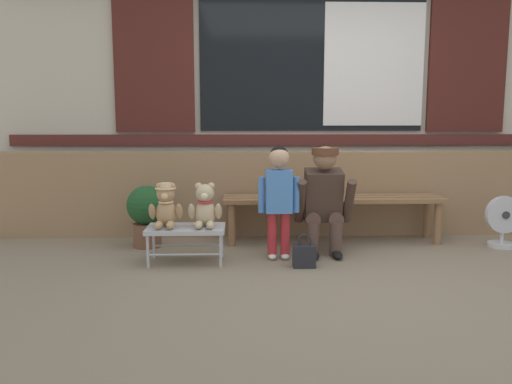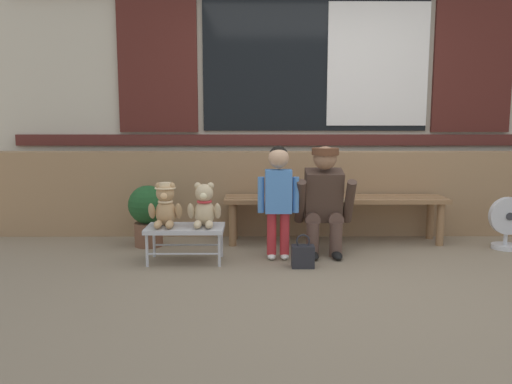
{
  "view_description": "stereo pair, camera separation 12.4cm",
  "coord_description": "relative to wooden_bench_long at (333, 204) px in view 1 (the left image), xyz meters",
  "views": [
    {
      "loc": [
        -0.79,
        -3.79,
        1.18
      ],
      "look_at": [
        -0.64,
        0.63,
        0.55
      ],
      "focal_mm": 36.19,
      "sensor_mm": 36.0,
      "label": 1
    },
    {
      "loc": [
        -0.66,
        -3.79,
        1.18
      ],
      "look_at": [
        -0.64,
        0.63,
        0.55
      ],
      "focal_mm": 36.19,
      "sensor_mm": 36.0,
      "label": 2
    }
  ],
  "objects": [
    {
      "name": "teddy_bear_with_hat",
      "position": [
        -1.5,
        -0.67,
        0.1
      ],
      "size": [
        0.28,
        0.27,
        0.36
      ],
      "color": "tan",
      "rests_on": "small_display_bench"
    },
    {
      "name": "handbag_on_ground",
      "position": [
        -0.38,
        -0.85,
        -0.28
      ],
      "size": [
        0.18,
        0.11,
        0.27
      ],
      "color": "#232328",
      "rests_on": "ground"
    },
    {
      "name": "wooden_bench_long",
      "position": [
        0.0,
        0.0,
        0.0
      ],
      "size": [
        2.1,
        0.4,
        0.44
      ],
      "color": "#8E6642",
      "rests_on": "ground"
    },
    {
      "name": "adult_crouching",
      "position": [
        -0.16,
        -0.44,
        0.11
      ],
      "size": [
        0.5,
        0.49,
        0.95
      ],
      "color": "brown",
      "rests_on": "ground"
    },
    {
      "name": "brick_low_wall",
      "position": [
        -0.11,
        0.37,
        0.05
      ],
      "size": [
        6.89,
        0.25,
        0.85
      ],
      "primitive_type": "cube",
      "color": "#997551",
      "rests_on": "ground"
    },
    {
      "name": "child_standing",
      "position": [
        -0.57,
        -0.59,
        0.22
      ],
      "size": [
        0.35,
        0.18,
        0.96
      ],
      "color": "#B7282D",
      "rests_on": "ground"
    },
    {
      "name": "small_display_bench",
      "position": [
        -1.34,
        -0.68,
        -0.11
      ],
      "size": [
        0.64,
        0.36,
        0.3
      ],
      "color": "#BCBCC1",
      "rests_on": "ground"
    },
    {
      "name": "ground_plane",
      "position": [
        -0.11,
        -1.06,
        -0.37
      ],
      "size": [
        60.0,
        60.0,
        0.0
      ],
      "primitive_type": "plane",
      "color": "#84725B"
    },
    {
      "name": "teddy_bear_plain",
      "position": [
        -1.18,
        -0.67,
        0.09
      ],
      "size": [
        0.28,
        0.26,
        0.36
      ],
      "color": "#CCB289",
      "rests_on": "small_display_bench"
    },
    {
      "name": "potted_plant",
      "position": [
        -1.76,
        -0.14,
        -0.05
      ],
      "size": [
        0.36,
        0.36,
        0.57
      ],
      "color": "brown",
      "rests_on": "ground"
    },
    {
      "name": "shop_facade",
      "position": [
        -0.11,
        0.88,
        1.32
      ],
      "size": [
        7.03,
        0.26,
        3.36
      ],
      "color": "beige",
      "rests_on": "ground"
    },
    {
      "name": "floor_fan",
      "position": [
        1.53,
        -0.28,
        -0.13
      ],
      "size": [
        0.34,
        0.24,
        0.48
      ],
      "color": "silver",
      "rests_on": "ground"
    }
  ]
}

